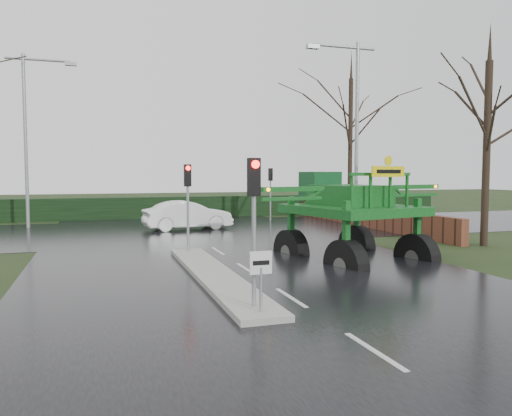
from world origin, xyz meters
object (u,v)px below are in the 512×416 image
object	(u,v)px
keep_left_sign	(261,272)
traffic_signal_near	(254,200)
crop_sprayer	(342,201)
traffic_signal_mid	(188,189)
street_light_left_far	(31,125)
white_sedan	(188,230)
street_light_right	(352,120)
traffic_signal_far	(270,182)

from	to	relation	value
keep_left_sign	traffic_signal_near	distance (m)	1.61
crop_sprayer	traffic_signal_mid	bearing A→B (deg)	128.66
street_light_left_far	white_sedan	bearing A→B (deg)	-24.64
traffic_signal_mid	crop_sprayer	bearing A→B (deg)	-39.65
keep_left_sign	traffic_signal_near	world-z (taller)	traffic_signal_near
crop_sprayer	street_light_right	bearing A→B (deg)	48.14
street_light_right	street_light_left_far	world-z (taller)	same
traffic_signal_near	traffic_signal_far	size ratio (longest dim) A/B	1.00
traffic_signal_far	street_light_right	xyz separation A→B (m)	(1.69, -8.01, 3.40)
traffic_signal_near	white_sedan	bearing A→B (deg)	85.00
keep_left_sign	white_sedan	world-z (taller)	keep_left_sign
street_light_right	white_sedan	distance (m)	10.82
keep_left_sign	traffic_signal_far	size ratio (longest dim) A/B	0.38
traffic_signal_mid	white_sedan	xyz separation A→B (m)	(1.50, 8.66, -2.59)
traffic_signal_near	crop_sprayer	distance (m)	6.58
street_light_left_far	white_sedan	xyz separation A→B (m)	(8.40, -3.85, -5.99)
street_light_right	street_light_left_far	bearing A→B (deg)	153.98
traffic_signal_mid	crop_sprayer	distance (m)	6.04
white_sedan	street_light_right	bearing A→B (deg)	-124.33
crop_sprayer	white_sedan	distance (m)	13.08
traffic_signal_mid	keep_left_sign	bearing A→B (deg)	-90.00
traffic_signal_far	street_light_left_far	bearing A→B (deg)	0.03
keep_left_sign	traffic_signal_far	bearing A→B (deg)	70.07
traffic_signal_near	traffic_signal_mid	bearing A→B (deg)	90.00
traffic_signal_far	street_light_left_far	size ratio (longest dim) A/B	0.35
traffic_signal_near	white_sedan	world-z (taller)	traffic_signal_near
traffic_signal_near	street_light_right	bearing A→B (deg)	53.87
traffic_signal_mid	street_light_left_far	bearing A→B (deg)	118.86
street_light_right	crop_sprayer	world-z (taller)	street_light_right
traffic_signal_mid	street_light_left_far	xyz separation A→B (m)	(-6.89, 12.51, 3.40)
traffic_signal_mid	street_light_left_far	size ratio (longest dim) A/B	0.35
keep_left_sign	white_sedan	xyz separation A→B (m)	(1.50, 17.65, -1.06)
street_light_left_far	keep_left_sign	bearing A→B (deg)	-72.22
keep_left_sign	street_light_right	distance (m)	17.23
traffic_signal_mid	street_light_right	distance (m)	11.05
traffic_signal_near	traffic_signal_far	xyz separation A→B (m)	(7.80, 21.02, 0.00)
traffic_signal_near	street_light_left_far	size ratio (longest dim) A/B	0.35
traffic_signal_near	crop_sprayer	size ratio (longest dim) A/B	0.42
traffic_signal_mid	street_light_left_far	world-z (taller)	street_light_left_far
traffic_signal_near	street_light_left_far	bearing A→B (deg)	108.17
traffic_signal_near	white_sedan	size ratio (longest dim) A/B	0.72
traffic_signal_near	street_light_right	xyz separation A→B (m)	(9.49, 13.01, 3.40)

